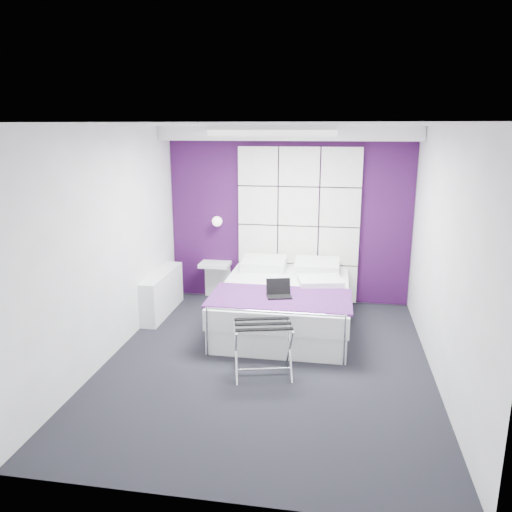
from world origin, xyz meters
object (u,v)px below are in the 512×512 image
(wall_lamp, at_px, (218,221))
(nightstand, at_px, (215,264))
(bed, at_px, (284,304))
(luggage_rack, at_px, (263,349))
(radiator, at_px, (162,293))
(laptop, at_px, (279,292))

(wall_lamp, xyz_separation_m, nightstand, (-0.04, -0.04, -0.67))
(bed, xyz_separation_m, luggage_rack, (-0.08, -1.39, -0.02))
(radiator, relative_size, luggage_rack, 2.02)
(radiator, distance_m, nightstand, 0.97)
(laptop, bearing_deg, luggage_rack, -108.94)
(wall_lamp, bearing_deg, laptop, -52.44)
(radiator, xyz_separation_m, laptop, (1.75, -0.68, 0.34))
(nightstand, distance_m, laptop, 1.82)
(radiator, height_order, bed, bed)
(nightstand, relative_size, laptop, 1.54)
(nightstand, distance_m, luggage_rack, 2.56)
(bed, bearing_deg, nightstand, 141.86)
(radiator, relative_size, bed, 0.58)
(bed, height_order, luggage_rack, bed)
(nightstand, bearing_deg, laptop, -50.62)
(laptop, bearing_deg, radiator, 143.90)
(bed, bearing_deg, luggage_rack, -93.22)
(bed, distance_m, luggage_rack, 1.39)
(wall_lamp, height_order, laptop, wall_lamp)
(radiator, distance_m, luggage_rack, 2.31)
(luggage_rack, bearing_deg, radiator, 122.99)
(wall_lamp, xyz_separation_m, radiator, (-0.64, -0.76, -0.92))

